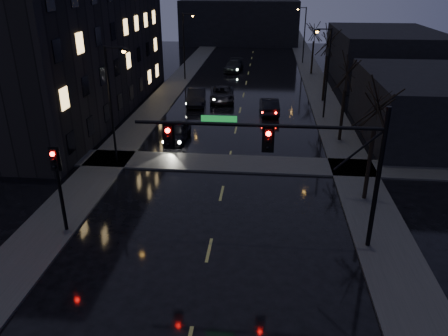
% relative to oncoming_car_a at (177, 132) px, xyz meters
% --- Properties ---
extents(sidewalk_left, '(3.00, 140.00, 0.12)m').
position_rel_oncoming_car_a_xyz_m(sidewalk_left, '(-4.05, 12.07, -0.64)').
color(sidewalk_left, '#2D2D2B').
rests_on(sidewalk_left, ground).
extents(sidewalk_right, '(3.00, 140.00, 0.12)m').
position_rel_oncoming_car_a_xyz_m(sidewalk_right, '(12.95, 12.07, -0.64)').
color(sidewalk_right, '#2D2D2B').
rests_on(sidewalk_right, ground).
extents(sidewalk_cross, '(40.00, 3.00, 0.12)m').
position_rel_oncoming_car_a_xyz_m(sidewalk_cross, '(4.45, -4.43, -0.64)').
color(sidewalk_cross, '#2D2D2B').
rests_on(sidewalk_cross, ground).
extents(apartment_block, '(12.00, 30.00, 12.00)m').
position_rel_oncoming_car_a_xyz_m(apartment_block, '(-12.05, 7.07, 5.30)').
color(apartment_block, black).
rests_on(apartment_block, ground).
extents(commercial_right_near, '(10.00, 14.00, 5.00)m').
position_rel_oncoming_car_a_xyz_m(commercial_right_near, '(19.95, 3.07, 1.80)').
color(commercial_right_near, black).
rests_on(commercial_right_near, ground).
extents(commercial_right_far, '(12.00, 18.00, 6.00)m').
position_rel_oncoming_car_a_xyz_m(commercial_right_far, '(21.45, 25.07, 2.30)').
color(commercial_right_far, black).
rests_on(commercial_right_far, ground).
extents(far_block, '(22.00, 10.00, 8.00)m').
position_rel_oncoming_car_a_xyz_m(far_block, '(1.45, 55.07, 3.30)').
color(far_block, black).
rests_on(far_block, ground).
extents(signal_mast, '(11.11, 0.41, 7.00)m').
position_rel_oncoming_car_a_xyz_m(signal_mast, '(8.30, -13.94, 4.17)').
color(signal_mast, black).
rests_on(signal_mast, ground).
extents(signal_pole_left, '(0.35, 0.41, 4.53)m').
position_rel_oncoming_car_a_xyz_m(signal_pole_left, '(-3.05, -13.94, 2.31)').
color(signal_pole_left, black).
rests_on(signal_pole_left, ground).
extents(tree_near, '(3.52, 3.52, 8.08)m').
position_rel_oncoming_car_a_xyz_m(tree_near, '(12.85, -8.93, 5.52)').
color(tree_near, black).
rests_on(tree_near, ground).
extents(tree_mid_a, '(3.30, 3.30, 7.58)m').
position_rel_oncoming_car_a_xyz_m(tree_mid_a, '(12.85, 1.07, 5.13)').
color(tree_mid_a, black).
rests_on(tree_mid_a, ground).
extents(tree_mid_b, '(3.74, 3.74, 8.59)m').
position_rel_oncoming_car_a_xyz_m(tree_mid_b, '(12.85, 13.07, 5.91)').
color(tree_mid_b, black).
rests_on(tree_mid_b, ground).
extents(tree_far, '(3.43, 3.43, 7.88)m').
position_rel_oncoming_car_a_xyz_m(tree_far, '(12.85, 27.07, 5.36)').
color(tree_far, black).
rests_on(tree_far, ground).
extents(streetlight_l_near, '(1.53, 0.28, 8.00)m').
position_rel_oncoming_car_a_xyz_m(streetlight_l_near, '(-3.13, -4.93, 4.07)').
color(streetlight_l_near, black).
rests_on(streetlight_l_near, ground).
extents(streetlight_l_far, '(1.53, 0.28, 8.00)m').
position_rel_oncoming_car_a_xyz_m(streetlight_l_far, '(-3.13, 22.07, 4.07)').
color(streetlight_l_far, black).
rests_on(streetlight_l_far, ground).
extents(streetlight_r_mid, '(1.53, 0.28, 8.00)m').
position_rel_oncoming_car_a_xyz_m(streetlight_r_mid, '(12.03, 7.07, 4.07)').
color(streetlight_r_mid, black).
rests_on(streetlight_r_mid, ground).
extents(streetlight_r_far, '(1.53, 0.28, 8.00)m').
position_rel_oncoming_car_a_xyz_m(streetlight_r_far, '(12.03, 35.07, 4.07)').
color(streetlight_r_far, black).
rests_on(streetlight_r_far, ground).
extents(oncoming_car_a, '(1.85, 4.19, 1.40)m').
position_rel_oncoming_car_a_xyz_m(oncoming_car_a, '(0.00, 0.00, 0.00)').
color(oncoming_car_a, black).
rests_on(oncoming_car_a, ground).
extents(oncoming_car_b, '(2.20, 5.09, 1.63)m').
position_rel_oncoming_car_a_xyz_m(oncoming_car_b, '(-0.13, 10.68, 0.12)').
color(oncoming_car_b, black).
rests_on(oncoming_car_b, ground).
extents(oncoming_car_c, '(2.96, 5.54, 1.48)m').
position_rel_oncoming_car_a_xyz_m(oncoming_car_c, '(2.34, 12.36, 0.04)').
color(oncoming_car_c, black).
rests_on(oncoming_car_c, ground).
extents(oncoming_car_d, '(2.64, 5.41, 1.51)m').
position_rel_oncoming_car_a_xyz_m(oncoming_car_d, '(2.38, 28.13, 0.06)').
color(oncoming_car_d, black).
rests_on(oncoming_car_d, ground).
extents(lead_car, '(1.99, 4.71, 1.51)m').
position_rel_oncoming_car_a_xyz_m(lead_car, '(7.26, 8.25, 0.06)').
color(lead_car, black).
rests_on(lead_car, ground).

